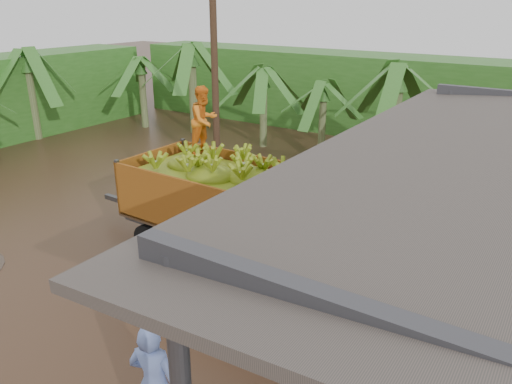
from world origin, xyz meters
TOP-DOWN VIEW (x-y plane):
  - ground at (0.00, 0.00)m, footprint 100.00×100.00m
  - hedge_north at (-2.00, 16.00)m, footprint 22.00×3.00m
  - banana_trailer at (1.29, 2.39)m, footprint 6.97×2.52m
  - man_blue at (3.71, -2.58)m, footprint 0.82×0.66m
  - utility_pole at (-2.94, 7.46)m, footprint 1.20×0.24m
  - banana_plants at (-5.64, 7.05)m, footprint 25.27×20.46m

SIDE VIEW (x-z plane):
  - ground at x=0.00m, z-range 0.00..0.00m
  - man_blue at x=3.71m, z-range 0.00..1.96m
  - banana_trailer at x=1.29m, z-range -0.49..3.52m
  - hedge_north at x=-2.00m, z-range 0.00..3.60m
  - banana_plants at x=-5.64m, z-range -0.28..3.93m
  - utility_pole at x=-2.94m, z-range 0.06..8.01m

